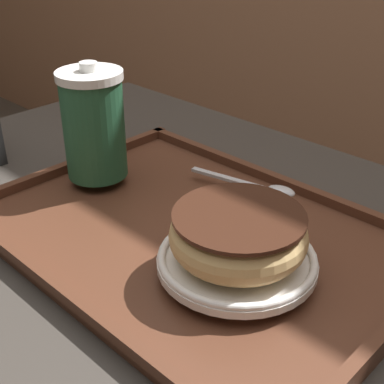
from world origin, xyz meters
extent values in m
cube|color=#38332D|center=(0.00, 0.00, 0.70)|extent=(0.94, 0.66, 0.03)
cube|color=#512D1E|center=(0.04, 0.00, 0.73)|extent=(0.47, 0.33, 0.01)
cube|color=#512D1E|center=(0.04, -0.16, 0.74)|extent=(0.47, 0.01, 0.01)
cube|color=#512D1E|center=(0.04, 0.16, 0.74)|extent=(0.47, 0.01, 0.01)
cube|color=#512D1E|center=(-0.19, 0.00, 0.74)|extent=(0.01, 0.33, 0.01)
cylinder|color=#235638|center=(-0.13, 0.00, 0.81)|extent=(0.08, 0.08, 0.13)
cylinder|color=white|center=(-0.13, 0.00, 0.87)|extent=(0.08, 0.08, 0.01)
cylinder|color=white|center=(-0.13, 0.00, 0.88)|extent=(0.02, 0.02, 0.01)
cylinder|color=white|center=(0.12, -0.03, 0.75)|extent=(0.16, 0.16, 0.01)
torus|color=white|center=(0.12, -0.03, 0.75)|extent=(0.15, 0.15, 0.01)
torus|color=#DBB270|center=(0.12, -0.03, 0.78)|extent=(0.13, 0.13, 0.04)
cylinder|color=#381E14|center=(0.12, -0.03, 0.80)|extent=(0.13, 0.13, 0.00)
ellipsoid|color=silver|center=(0.07, 0.12, 0.75)|extent=(0.04, 0.03, 0.01)
cube|color=silver|center=(0.00, 0.10, 0.75)|extent=(0.10, 0.03, 0.00)
camera|label=1|loc=(0.39, -0.36, 1.06)|focal=50.00mm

